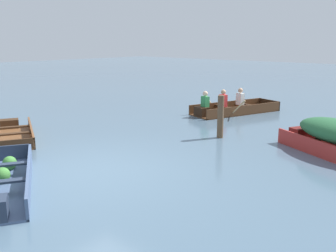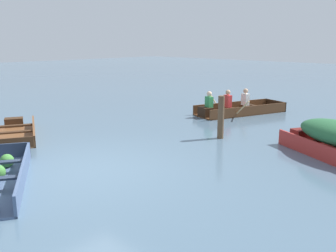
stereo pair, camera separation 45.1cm
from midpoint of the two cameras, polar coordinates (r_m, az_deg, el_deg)
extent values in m
plane|color=slate|center=(8.06, -10.39, -6.59)|extent=(80.00, 80.00, 0.00)
cube|color=#475B7F|center=(7.65, -19.58, -6.73)|extent=(2.83, 1.62, 0.37)
cube|color=#273246|center=(9.21, -22.30, -3.66)|extent=(0.58, 0.97, 0.37)
sphere|color=#428438|center=(8.53, -21.95, -4.94)|extent=(0.29, 0.29, 0.29)
cube|color=#AD2D28|center=(9.29, 23.28, -3.57)|extent=(2.61, 1.26, 0.39)
cube|color=maroon|center=(10.55, 20.96, -1.36)|extent=(0.56, 0.65, 0.35)
cube|color=maroon|center=(9.96, 24.09, -2.00)|extent=(0.62, 1.08, 0.04)
cube|color=brown|center=(11.34, -21.52, -1.45)|extent=(3.05, 2.29, 0.04)
cube|color=brown|center=(11.30, -18.70, -0.59)|extent=(2.56, 1.26, 0.30)
cube|color=#3F2716|center=(9.97, -21.72, -2.60)|extent=(0.56, 1.09, 0.30)
cube|color=#3F2716|center=(12.51, -21.48, 0.52)|extent=(0.56, 0.64, 0.27)
cube|color=#3F2716|center=(11.71, -21.57, 0.02)|extent=(0.61, 1.05, 0.04)
cube|color=#3F2716|center=(10.88, -21.65, -0.92)|extent=(0.61, 1.05, 0.04)
cube|color=#4C2D19|center=(14.22, 11.87, 1.96)|extent=(2.12, 3.65, 0.04)
cube|color=#4C2D19|center=(13.80, 13.31, 2.23)|extent=(1.10, 3.32, 0.36)
cube|color=#4C2D19|center=(14.60, 10.57, 2.94)|extent=(1.10, 3.32, 0.36)
cube|color=black|center=(15.33, 16.84, 3.08)|extent=(1.08, 0.39, 0.36)
cube|color=black|center=(13.26, 6.72, 2.15)|extent=(0.59, 0.50, 0.33)
cube|color=black|center=(13.85, 10.26, 2.80)|extent=(1.02, 0.46, 0.04)
cube|color=black|center=(14.51, 13.51, 3.10)|extent=(1.02, 0.46, 0.04)
cube|color=white|center=(14.27, 12.59, 3.96)|extent=(0.32, 0.26, 0.44)
sphere|color=tan|center=(14.22, 12.66, 5.24)|extent=(0.18, 0.18, 0.18)
cube|color=red|center=(13.76, 10.01, 3.76)|extent=(0.32, 0.26, 0.44)
sphere|color=tan|center=(13.71, 10.07, 5.07)|extent=(0.18, 0.18, 0.18)
cube|color=#338C4C|center=(13.28, 7.24, 3.52)|extent=(0.32, 0.26, 0.44)
sphere|color=beige|center=(13.24, 7.28, 4.89)|extent=(0.18, 0.18, 0.18)
cylinder|color=tan|center=(13.12, 12.29, 2.77)|extent=(0.62, 0.24, 0.55)
cylinder|color=tan|center=(14.45, 7.91, 3.86)|extent=(0.62, 0.24, 0.55)
cylinder|color=brown|center=(10.41, 9.29, 1.31)|extent=(0.17, 0.17, 1.19)
camera|label=1|loc=(0.23, -88.75, 0.29)|focal=40.00mm
camera|label=2|loc=(0.23, 91.25, -0.29)|focal=40.00mm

